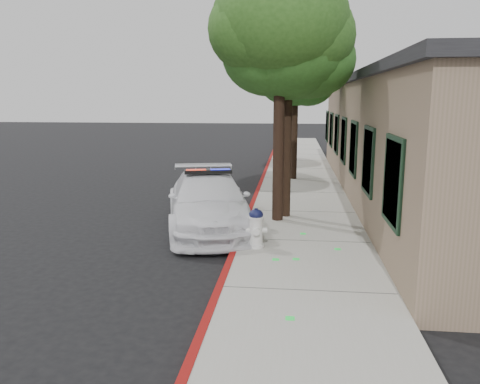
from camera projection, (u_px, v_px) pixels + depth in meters
name	position (u px, v px, depth m)	size (l,w,h in m)	color
ground	(216.00, 294.00, 8.57)	(120.00, 120.00, 0.00)	black
sidewalk	(303.00, 243.00, 11.30)	(3.20, 60.00, 0.15)	gray
red_curb	(238.00, 241.00, 11.47)	(0.14, 60.00, 0.16)	maroon
clapboard_building	(452.00, 138.00, 16.21)	(7.30, 20.89, 4.24)	#846C56
police_car	(209.00, 201.00, 12.74)	(3.28, 5.52, 1.62)	white
fire_hydrant	(256.00, 228.00, 10.70)	(0.52, 0.45, 0.90)	silver
street_tree_near	(289.00, 52.00, 12.81)	(3.61, 3.32, 6.07)	black
street_tree_mid	(281.00, 27.00, 12.30)	(3.84, 3.55, 6.79)	black
street_tree_far	(296.00, 79.00, 19.23)	(3.10, 2.88, 5.44)	black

